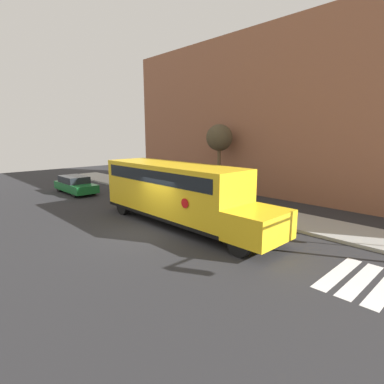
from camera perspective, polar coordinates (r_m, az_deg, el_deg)
ground_plane at (r=14.81m, az=-7.90°, el=-7.41°), size 60.00×60.00×0.00m
sidewalk_strip at (r=19.14m, az=8.08°, el=-2.91°), size 44.00×3.00×0.15m
building_backdrop at (r=24.08m, az=18.44°, el=13.94°), size 32.00×4.00×12.20m
school_bus at (r=15.44m, az=-2.87°, el=0.30°), size 10.81×2.57×3.12m
parked_car at (r=25.52m, az=-21.35°, el=1.32°), size 4.56×1.75×1.35m
tree_far_sidewalk at (r=23.70m, az=5.24°, el=10.11°), size 2.05×2.05×5.38m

